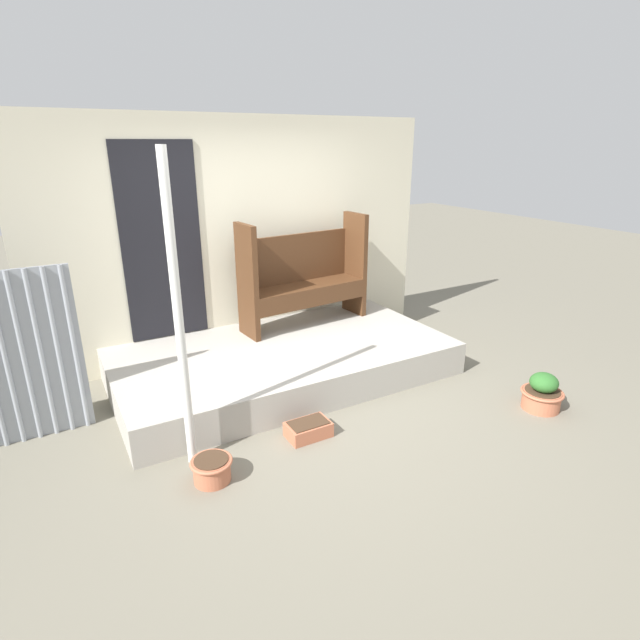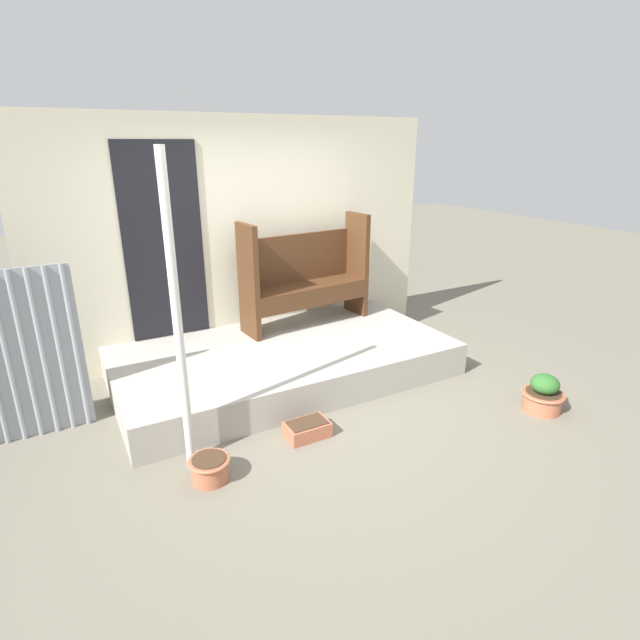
# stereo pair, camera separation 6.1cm
# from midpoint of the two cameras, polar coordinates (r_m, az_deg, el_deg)

# --- Properties ---
(ground_plane) EXTENTS (24.00, 24.00, 0.00)m
(ground_plane) POSITION_cam_midpoint_polar(r_m,az_deg,el_deg) (4.58, 0.46, -10.81)
(ground_plane) COLOR #706B5B
(porch_slab) EXTENTS (3.37, 1.77, 0.34)m
(porch_slab) POSITION_cam_midpoint_polar(r_m,az_deg,el_deg) (5.22, -3.69, -4.70)
(porch_slab) COLOR #A8A399
(porch_slab) RESTS_ON ground_plane
(house_wall) EXTENTS (4.57, 0.08, 2.60)m
(house_wall) POSITION_cam_midpoint_polar(r_m,az_deg,el_deg) (5.67, -8.33, 9.15)
(house_wall) COLOR beige
(house_wall) RESTS_ON ground_plane
(support_post) EXTENTS (0.07, 0.07, 2.31)m
(support_post) POSITION_cam_midpoint_polar(r_m,az_deg,el_deg) (3.60, -15.56, 0.02)
(support_post) COLOR silver
(support_post) RESTS_ON ground_plane
(bench) EXTENTS (1.52, 0.53, 1.21)m
(bench) POSITION_cam_midpoint_polar(r_m,az_deg,el_deg) (5.64, -1.47, 5.41)
(bench) COLOR #4C2D19
(bench) RESTS_ON porch_slab
(flower_pot_left) EXTENTS (0.31, 0.31, 0.18)m
(flower_pot_left) POSITION_cam_midpoint_polar(r_m,az_deg,el_deg) (3.84, -12.04, -16.18)
(flower_pot_left) COLOR #B76647
(flower_pot_left) RESTS_ON ground_plane
(flower_pot_middle) EXTENTS (0.38, 0.38, 0.35)m
(flower_pot_middle) POSITION_cam_midpoint_polar(r_m,az_deg,el_deg) (5.03, 24.46, -7.80)
(flower_pot_middle) COLOR #B76647
(flower_pot_middle) RESTS_ON ground_plane
(planter_box_rect) EXTENTS (0.36, 0.23, 0.13)m
(planter_box_rect) POSITION_cam_midpoint_polar(r_m,az_deg,el_deg) (4.25, -1.06, -12.36)
(planter_box_rect) COLOR #B76647
(planter_box_rect) RESTS_ON ground_plane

